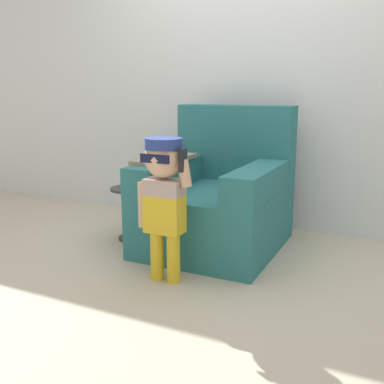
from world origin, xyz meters
The scene contains 5 objects.
ground_plane centered at (0.00, 0.00, 0.00)m, with size 10.00×10.00×0.00m, color #BCB29E.
wall_back centered at (0.00, 0.89, 1.30)m, with size 10.00×0.05×2.60m.
armchair centered at (0.00, 0.23, 0.36)m, with size 0.94×1.03×1.03m.
person_child centered at (-0.04, -0.51, 0.58)m, with size 0.36×0.27×0.87m.
side_table centered at (-0.66, 0.05, 0.25)m, with size 0.28×0.28×0.41m.
Camera 1 is at (1.22, -2.75, 1.14)m, focal length 42.00 mm.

